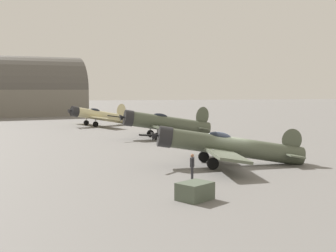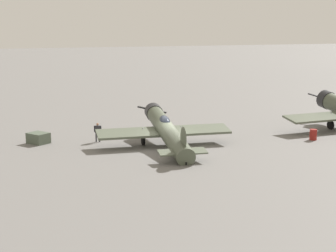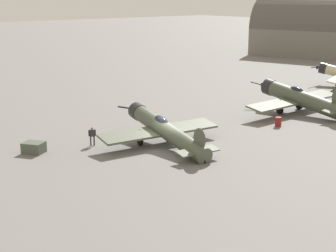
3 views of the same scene
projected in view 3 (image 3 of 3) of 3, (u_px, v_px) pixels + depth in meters
ground_plane at (168, 147)px, 42.11m from camera, size 400.00×400.00×0.00m
airplane_foreground at (164, 130)px, 42.21m from camera, size 10.77×12.00×2.99m
airplane_mid_apron at (300, 98)px, 53.72m from camera, size 13.43×11.63×3.53m
ground_crew_mechanic at (92, 134)px, 42.37m from camera, size 0.56×0.37×1.57m
equipment_crate at (34, 148)px, 40.57m from camera, size 1.92×2.01×0.86m
fuel_drum at (278, 122)px, 48.71m from camera, size 0.63×0.63×0.90m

